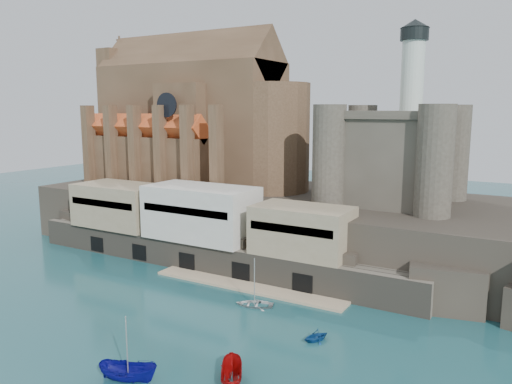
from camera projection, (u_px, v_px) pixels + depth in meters
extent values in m
plane|color=#17474D|center=(151.00, 332.00, 57.16)|extent=(300.00, 300.00, 0.00)
cube|color=black|center=(300.00, 222.00, 90.47)|extent=(100.00, 34.00, 10.00)
cube|color=black|center=(83.00, 227.00, 95.53)|extent=(9.00, 5.00, 6.00)
cube|color=black|center=(147.00, 237.00, 87.61)|extent=(9.00, 5.00, 6.00)
cube|color=black|center=(227.00, 251.00, 79.19)|extent=(9.00, 5.00, 6.00)
cube|color=black|center=(327.00, 268.00, 70.78)|extent=(9.00, 5.00, 6.00)
cube|color=black|center=(446.00, 288.00, 62.86)|extent=(9.00, 5.00, 6.00)
cube|color=#615A4D|center=(208.00, 254.00, 79.95)|extent=(70.00, 6.00, 4.50)
cube|color=tan|center=(247.00, 286.00, 71.50)|extent=(30.00, 4.00, 0.40)
cube|color=black|center=(98.00, 244.00, 88.47)|extent=(3.00, 0.40, 2.60)
cube|color=black|center=(140.00, 252.00, 83.52)|extent=(3.00, 0.40, 2.60)
cube|color=black|center=(187.00, 261.00, 78.57)|extent=(3.00, 0.40, 2.60)
cube|color=black|center=(241.00, 271.00, 73.62)|extent=(3.00, 0.40, 2.60)
cube|color=black|center=(303.00, 283.00, 68.67)|extent=(3.00, 0.40, 2.60)
cube|color=gray|center=(120.00, 205.00, 89.71)|extent=(16.00, 9.00, 7.50)
cube|color=beige|center=(201.00, 212.00, 80.72)|extent=(18.00, 9.00, 8.50)
cube|color=gray|center=(302.00, 230.00, 71.94)|extent=(14.00, 8.00, 7.00)
cube|color=#4C3623|center=(191.00, 125.00, 102.25)|extent=(38.00, 14.00, 24.00)
cube|color=#4C3623|center=(189.00, 65.00, 100.28)|extent=(38.00, 13.01, 13.01)
cylinder|color=#4C3623|center=(272.00, 138.00, 93.17)|extent=(14.00, 14.00, 20.00)
cube|color=#4C3623|center=(207.00, 136.00, 100.60)|extent=(10.00, 20.00, 20.00)
cube|color=#4C3623|center=(145.00, 162.00, 97.27)|extent=(28.00, 5.00, 10.00)
cube|color=#4C3623|center=(203.00, 155.00, 113.49)|extent=(28.00, 5.00, 10.00)
cube|color=#C34B21|center=(144.00, 128.00, 96.19)|extent=(28.00, 5.66, 5.66)
cube|color=#C34B21|center=(202.00, 126.00, 112.40)|extent=(28.00, 5.66, 5.66)
cube|color=#4C3623|center=(122.00, 115.00, 111.33)|extent=(4.00, 10.00, 28.00)
cylinder|color=black|center=(167.00, 105.00, 89.33)|extent=(4.40, 0.30, 4.40)
cube|color=#4C3623|center=(89.00, 146.00, 100.16)|extent=(1.60, 2.20, 16.00)
cube|color=#4C3623|center=(111.00, 147.00, 97.09)|extent=(1.60, 2.20, 16.00)
cube|color=#4C3623|center=(135.00, 148.00, 94.02)|extent=(1.60, 2.20, 16.00)
cube|color=#4C3623|center=(160.00, 149.00, 90.96)|extent=(1.60, 2.20, 16.00)
cube|color=#4C3623|center=(187.00, 151.00, 87.89)|extent=(1.60, 2.20, 16.00)
cube|color=#4C3623|center=(216.00, 152.00, 84.82)|extent=(1.60, 2.20, 16.00)
cube|color=#433F35|center=(393.00, 160.00, 81.43)|extent=(16.00, 16.00, 14.00)
cube|color=#433F35|center=(395.00, 115.00, 80.21)|extent=(17.00, 17.00, 1.20)
cylinder|color=#433F35|center=(329.00, 156.00, 78.40)|extent=(5.20, 5.20, 16.00)
cylinder|color=#433F35|center=(435.00, 161.00, 70.48)|extent=(5.20, 5.20, 16.00)
cylinder|color=#433F35|center=(361.00, 149.00, 92.05)|extent=(5.20, 5.20, 16.00)
cylinder|color=#433F35|center=(453.00, 153.00, 84.13)|extent=(5.20, 5.20, 16.00)
cylinder|color=silver|center=(412.00, 79.00, 80.01)|extent=(3.60, 3.60, 12.00)
cylinder|color=black|center=(415.00, 34.00, 78.86)|extent=(4.40, 4.40, 2.00)
cone|color=black|center=(415.00, 24.00, 78.60)|extent=(4.60, 4.60, 1.40)
imported|color=#0D0C7E|center=(128.00, 380.00, 46.99)|extent=(2.84, 2.80, 5.87)
imported|color=#950808|center=(231.00, 382.00, 46.72)|extent=(2.79, 2.81, 5.36)
imported|color=silver|center=(254.00, 306.00, 64.92)|extent=(2.15, 3.68, 4.96)
imported|color=navy|center=(316.00, 340.00, 55.16)|extent=(3.19, 2.76, 3.16)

